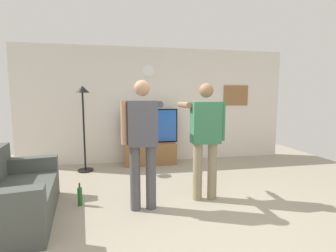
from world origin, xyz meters
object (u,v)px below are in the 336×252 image
(television, at_px, (150,126))
(framed_picture, at_px, (236,95))
(tv_stand, at_px, (150,154))
(floor_lamp, at_px, (83,111))
(side_couch, at_px, (11,196))
(beverage_bottle, at_px, (80,196))
(wall_clock, at_px, (148,71))
(person_standing_nearer_couch, at_px, (205,134))
(person_standing_nearer_lamp, at_px, (143,138))

(television, relative_size, framed_picture, 1.99)
(television, xyz_separation_m, framed_picture, (2.22, 0.25, 0.71))
(framed_picture, bearing_deg, tv_stand, -172.43)
(floor_lamp, bearing_deg, tv_stand, 11.00)
(floor_lamp, xyz_separation_m, side_couch, (-0.60, -2.01, -0.95))
(television, distance_m, beverage_bottle, 2.49)
(wall_clock, distance_m, beverage_bottle, 3.29)
(television, bearing_deg, tv_stand, -90.00)
(television, height_order, beverage_bottle, television)
(floor_lamp, bearing_deg, beverage_bottle, -84.48)
(floor_lamp, height_order, person_standing_nearer_couch, floor_lamp)
(wall_clock, xyz_separation_m, floor_lamp, (-1.40, -0.56, -0.89))
(floor_lamp, height_order, side_couch, floor_lamp)
(tv_stand, relative_size, beverage_bottle, 3.55)
(tv_stand, distance_m, framed_picture, 2.61)
(person_standing_nearer_couch, distance_m, beverage_bottle, 2.02)
(floor_lamp, relative_size, person_standing_nearer_lamp, 1.01)
(television, relative_size, beverage_bottle, 3.88)
(person_standing_nearer_couch, xyz_separation_m, side_couch, (-2.59, -0.20, -0.67))
(side_couch, bearing_deg, wall_clock, 52.11)
(framed_picture, relative_size, beverage_bottle, 1.95)
(floor_lamp, relative_size, side_couch, 1.03)
(side_couch, bearing_deg, tv_stand, 48.75)
(tv_stand, bearing_deg, person_standing_nearer_lamp, -99.01)
(wall_clock, height_order, framed_picture, wall_clock)
(tv_stand, distance_m, wall_clock, 1.94)
(tv_stand, distance_m, television, 0.64)
(television, distance_m, person_standing_nearer_couch, 2.21)
(wall_clock, distance_m, framed_picture, 2.29)
(person_standing_nearer_couch, height_order, side_couch, person_standing_nearer_couch)
(person_standing_nearer_lamp, distance_m, side_couch, 1.78)
(tv_stand, xyz_separation_m, television, (-0.00, 0.05, 0.64))
(person_standing_nearer_lamp, relative_size, beverage_bottle, 5.33)
(wall_clock, xyz_separation_m, side_couch, (-2.00, -2.57, -1.84))
(television, distance_m, person_standing_nearer_lamp, 2.32)
(tv_stand, height_order, framed_picture, framed_picture)
(wall_clock, relative_size, beverage_bottle, 0.83)
(side_couch, bearing_deg, person_standing_nearer_couch, 4.50)
(tv_stand, bearing_deg, television, 90.00)
(wall_clock, bearing_deg, framed_picture, 0.13)
(tv_stand, relative_size, side_couch, 0.69)
(floor_lamp, height_order, beverage_bottle, floor_lamp)
(person_standing_nearer_couch, bearing_deg, floor_lamp, 137.80)
(framed_picture, distance_m, person_standing_nearer_couch, 2.94)
(wall_clock, relative_size, floor_lamp, 0.16)
(person_standing_nearer_lamp, height_order, beverage_bottle, person_standing_nearer_lamp)
(tv_stand, xyz_separation_m, person_standing_nearer_couch, (0.59, -2.08, 0.75))
(television, relative_size, person_standing_nearer_lamp, 0.73)
(person_standing_nearer_couch, bearing_deg, side_couch, -175.50)
(framed_picture, xyz_separation_m, floor_lamp, (-3.63, -0.57, -0.32))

